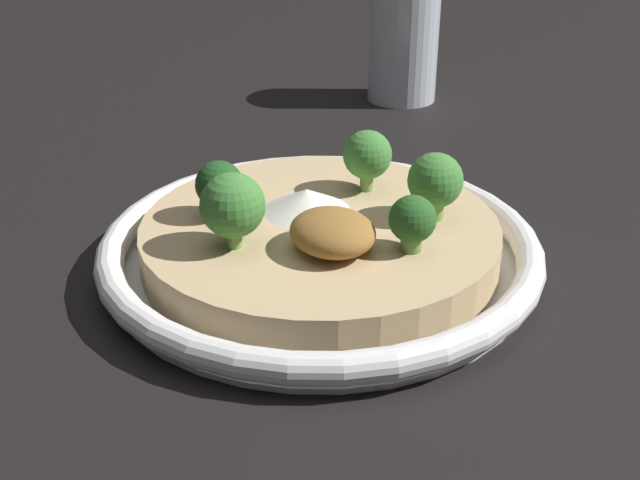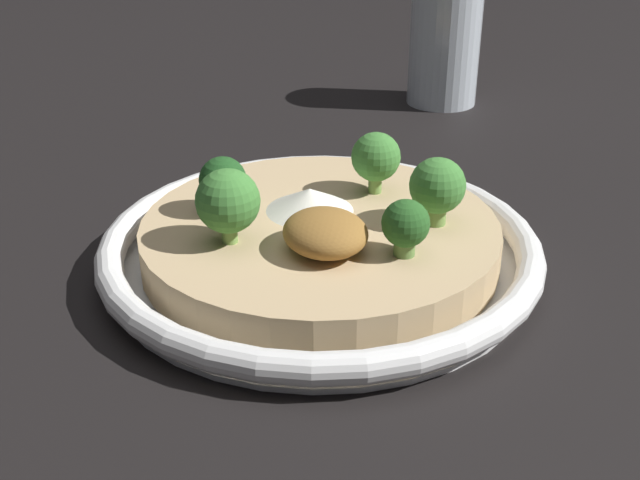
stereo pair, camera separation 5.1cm
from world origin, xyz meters
The scene contains 10 objects.
ground_plane centered at (0.00, 0.00, 0.00)m, with size 6.00×6.00×0.00m, color black.
risotto_bowl centered at (0.00, 0.00, 0.02)m, with size 0.28×0.28×0.03m.
cheese_sprinkle centered at (0.02, 0.00, 0.04)m, with size 0.06×0.06×0.02m.
crispy_onion_garnish centered at (-0.04, 0.01, 0.04)m, with size 0.06×0.05×0.02m.
broccoli_left centered at (-0.06, -0.03, 0.05)m, with size 0.03×0.03×0.03m.
broccoli_back_left centered at (-0.01, 0.06, 0.06)m, with size 0.04×0.04×0.05m.
broccoli_front_left centered at (-0.03, -0.07, 0.06)m, with size 0.04×0.04×0.04m.
broccoli_front centered at (0.03, -0.05, 0.06)m, with size 0.03×0.03×0.04m.
broccoli_back centered at (0.04, 0.05, 0.05)m, with size 0.03×0.03×0.04m.
drinking_glass centered at (0.28, -0.24, 0.06)m, with size 0.07×0.07×0.13m.
Camera 1 is at (-0.40, 0.21, 0.25)m, focal length 45.00 mm.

